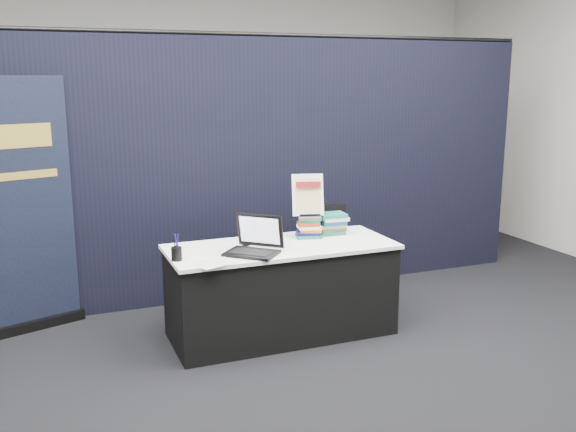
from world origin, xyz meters
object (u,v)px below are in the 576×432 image
Objects in this scene: laptop at (249,245)px; book_stack_short at (332,223)px; display_table at (281,290)px; pullup_banner at (22,222)px; stacking_chair at (333,249)px; book_stack_tall at (309,227)px; info_sign at (308,195)px.

laptop reaches higher than book_stack_short.
book_stack_short reaches higher than display_table.
pullup_banner is at bearing 164.33° from book_stack_short.
laptop is at bearing -135.87° from stacking_chair.
stacking_chair is at bearing 45.16° from book_stack_tall.
laptop is 1.44× the size of info_sign.
info_sign is at bearing 69.41° from laptop.
book_stack_tall is 0.26m from info_sign.
info_sign is 2.31m from pullup_banner.
pullup_banner is (-2.20, 0.71, 0.08)m from book_stack_tall.
book_stack_tall is (0.61, 0.28, 0.02)m from laptop.
info_sign is at bearing -127.06° from stacking_chair.
book_stack_short is at bearing -33.99° from pullup_banner.
display_table is 0.94m from stacking_chair.
laptop is (-0.31, -0.13, 0.44)m from display_table.
laptop is at bearing -138.55° from info_sign.
book_stack_short is at bearing 62.88° from laptop.
laptop is 0.68m from book_stack_tall.
laptop is at bearing -156.95° from display_table.
pullup_banner is at bearing 177.49° from info_sign.
display_table is at bearing -131.87° from stacking_chair.
display_table is 2.14m from pullup_banner.
laptop reaches higher than stacking_chair.
book_stack_short reaches higher than stacking_chair.
info_sign reaches higher than book_stack_short.
info_sign is 0.40× the size of stacking_chair.
book_stack_short is at bearing 7.63° from book_stack_tall.
display_table is 0.57m from book_stack_tall.
book_stack_short is (0.23, 0.03, 0.00)m from book_stack_tall.
info_sign is at bearing -35.50° from pullup_banner.
pullup_banner is 2.34× the size of stacking_chair.
laptop is 0.90m from book_stack_short.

